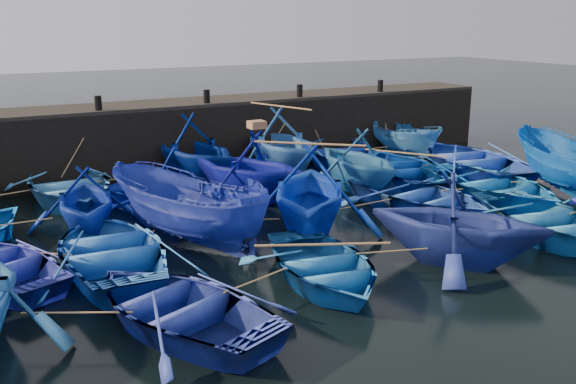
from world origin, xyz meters
name	(u,v)px	position (x,y,z in m)	size (l,w,h in m)	color
ground	(347,247)	(0.00, 0.00, 0.00)	(120.00, 120.00, 0.00)	black
quay_wall	(200,135)	(0.00, 10.50, 1.25)	(26.00, 2.50, 2.50)	black
quay_top	(198,102)	(0.00, 10.50, 2.56)	(26.00, 2.50, 0.12)	black
bollard_1	(98,103)	(-4.00, 9.60, 2.87)	(0.24, 0.24, 0.50)	black
bollard_2	(207,96)	(0.00, 9.60, 2.87)	(0.24, 0.24, 0.50)	black
bollard_3	(300,91)	(4.00, 9.60, 2.87)	(0.24, 0.24, 0.50)	black
bollard_4	(380,86)	(8.00, 9.60, 2.87)	(0.24, 0.24, 0.50)	black
boat_1	(68,185)	(-5.55, 7.73, 0.55)	(3.78, 5.29, 1.10)	#2C69AC
boat_2	(193,149)	(-1.11, 8.18, 1.24)	(4.06, 4.71, 2.48)	navy
boat_3	(280,141)	(2.15, 7.78, 1.28)	(4.18, 4.85, 2.55)	blue
boat_4	(339,152)	(4.85, 7.93, 0.57)	(3.95, 5.53, 1.15)	navy
boat_5	(405,139)	(8.16, 7.94, 0.78)	(1.52, 4.03, 1.56)	#28619C
boat_7	(86,199)	(-5.64, 4.35, 0.97)	(3.18, 3.69, 1.94)	#0B269A
boat_8	(178,197)	(-2.87, 4.83, 0.52)	(3.59, 5.02, 1.04)	#0B28CD
boat_9	(249,165)	(-0.38, 5.13, 1.17)	(3.83, 4.44, 2.34)	#060D86
boat_10	(357,159)	(3.39, 4.52, 1.10)	(3.61, 4.18, 2.20)	#1D5E9A
boat_11	(404,169)	(5.40, 4.49, 0.54)	(3.72, 5.20, 1.08)	navy
boat_12	(472,160)	(8.38, 4.23, 0.60)	(4.16, 5.81, 1.21)	blue
boat_14	(112,249)	(-5.71, 1.27, 0.53)	(3.65, 5.11, 1.06)	blue
boat_15	(187,210)	(-3.58, 2.04, 0.98)	(1.91, 5.07, 1.96)	navy
boat_16	(309,190)	(-0.33, 1.40, 1.24)	(4.05, 4.70, 2.48)	#0933D0
boat_17	(419,196)	(3.63, 1.54, 0.51)	(3.50, 4.89, 1.01)	#1A41A0
boat_18	(491,185)	(6.37, 1.32, 0.56)	(3.86, 5.40, 1.12)	#105CB0
boat_19	(563,166)	(9.10, 0.85, 0.99)	(1.93, 5.12, 1.98)	#0647A2
boat_21	(180,306)	(-5.28, -2.27, 0.48)	(3.29, 4.60, 0.95)	navy
boat_22	(322,265)	(-1.80, -1.73, 0.45)	(3.10, 4.33, 0.90)	#16589F
boat_23	(459,220)	(1.65, -2.23, 1.11)	(3.63, 4.21, 2.22)	navy
boat_24	(548,219)	(5.11, -1.96, 0.53)	(3.67, 5.13, 1.06)	#1B609F
wooden_crate	(257,125)	(-0.08, 5.13, 2.46)	(0.51, 0.45, 0.24)	brown
mooring_ropes	(260,175)	(-0.13, 4.81, 0.87)	(17.98, 11.81, 2.10)	tan
loose_oars	(331,153)	(1.35, 2.98, 1.78)	(9.46, 11.59, 1.71)	#99724C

